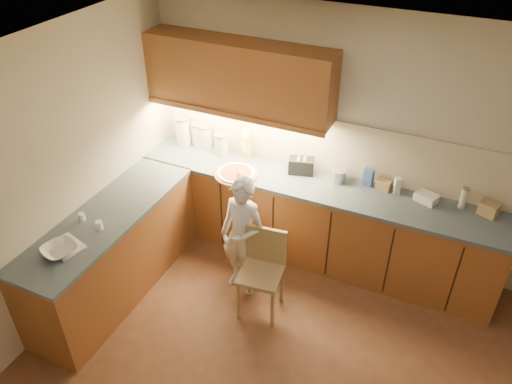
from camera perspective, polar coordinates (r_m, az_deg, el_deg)
room at (r=3.19m, az=4.08°, el=-4.53°), size 4.54×4.50×2.62m
l_counter at (r=5.13m, az=-1.03°, el=-4.36°), size 3.77×2.62×0.92m
backsplash at (r=5.13m, az=8.03°, el=5.34°), size 3.75×0.02×0.58m
upper_cabinets at (r=5.01m, az=-2.01°, el=13.06°), size 1.95×0.36×0.73m
pizza_on_board at (r=5.12m, az=-2.28°, el=2.11°), size 0.45×0.45×0.18m
child at (r=4.77m, az=-1.53°, el=-5.15°), size 0.50×0.37×1.28m
wooden_chair at (r=4.67m, az=0.78°, el=-8.43°), size 0.43×0.43×0.86m
mixing_bowl at (r=4.45m, az=-21.52°, el=-6.21°), size 0.35×0.35×0.07m
canister_a at (r=5.65m, az=-8.32°, el=6.88°), size 0.17×0.17×0.34m
canister_b at (r=5.63m, az=-6.58°, el=6.53°), size 0.16×0.16×0.28m
canister_c at (r=5.59m, az=-5.80°, el=6.31°), size 0.14×0.14×0.27m
canister_d at (r=5.45m, az=-3.95°, el=5.50°), size 0.15×0.15×0.25m
oil_jug at (r=5.38m, az=-1.19°, el=5.40°), size 0.12×0.11×0.31m
toaster at (r=5.15m, az=5.19°, el=3.01°), size 0.28×0.21×0.17m
steel_pot at (r=5.08m, az=9.36°, el=1.94°), size 0.17×0.17×0.13m
blue_box at (r=5.05m, az=12.74°, el=1.69°), size 0.10×0.08×0.19m
card_box_a at (r=5.05m, az=14.39°, el=0.81°), size 0.15×0.12×0.10m
white_bottle at (r=5.00m, az=15.84°, el=0.67°), size 0.08×0.08×0.17m
flat_pack at (r=5.00m, az=18.88°, el=-0.60°), size 0.24×0.20×0.08m
tall_jar at (r=4.99m, az=22.66°, el=-0.61°), size 0.07×0.07×0.22m
card_box_b at (r=5.02m, az=25.06°, el=-1.75°), size 0.20×0.18×0.13m
dough_cloth at (r=4.51m, az=-20.89°, el=-5.84°), size 0.34×0.30×0.02m
spice_jar_a at (r=4.76m, az=-19.31°, el=-2.70°), size 0.07×0.07×0.07m
spice_jar_b at (r=4.60m, az=-17.49°, el=-3.65°), size 0.06×0.06×0.08m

